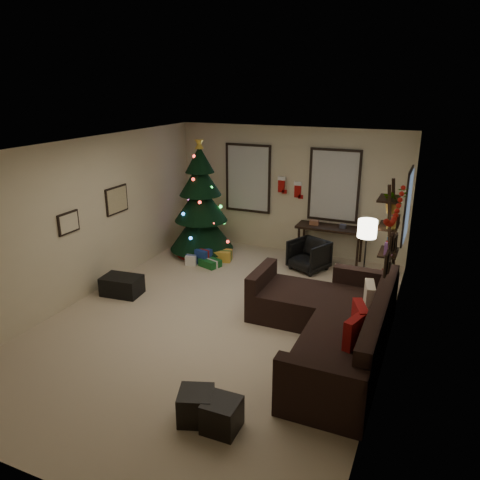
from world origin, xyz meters
name	(u,v)px	position (x,y,z in m)	size (l,w,h in m)	color
floor	(219,319)	(0.00, 0.00, 0.00)	(7.00, 7.00, 0.00)	#C1AE92
ceiling	(216,147)	(0.00, 0.00, 2.70)	(7.00, 7.00, 0.00)	white
wall_back	(290,191)	(0.00, 3.50, 1.35)	(5.00, 5.00, 0.00)	beige
wall_front	(35,359)	(0.00, -3.50, 1.35)	(5.00, 5.00, 0.00)	beige
wall_left	(85,220)	(-2.50, 0.00, 1.35)	(7.00, 7.00, 0.00)	beige
wall_right	(392,263)	(2.50, 0.00, 1.35)	(7.00, 7.00, 0.00)	beige
window_back_left	(248,178)	(-0.95, 3.47, 1.55)	(1.05, 0.06, 1.50)	#728CB2
window_back_right	(334,186)	(0.95, 3.47, 1.55)	(1.05, 0.06, 1.50)	#728CB2
window_right_wall	(408,206)	(2.47, 2.55, 1.50)	(0.06, 0.90, 1.30)	#728CB2
christmas_tree	(201,207)	(-1.66, 2.57, 1.05)	(1.37, 1.37, 2.54)	black
presents	(204,255)	(-1.41, 2.19, 0.12)	(1.30, 0.89, 0.30)	navy
sofa	(332,326)	(1.80, -0.06, 0.31)	(2.13, 3.07, 0.93)	black
pillow_red_a	(355,333)	(2.21, -0.72, 0.64)	(0.11, 0.42, 0.42)	maroon
pillow_red_b	(360,321)	(2.21, -0.40, 0.64)	(0.12, 0.46, 0.46)	maroon
pillow_cream	(369,298)	(2.21, 0.38, 0.63)	(0.12, 0.43, 0.43)	beige
ottoman_near	(196,406)	(0.78, -2.18, 0.18)	(0.38, 0.38, 0.36)	black
ottoman_far	(222,415)	(1.11, -2.21, 0.18)	(0.37, 0.37, 0.35)	black
desk	(330,231)	(0.99, 3.22, 0.66)	(1.38, 0.49, 0.75)	black
desk_chair	(309,255)	(0.73, 2.57, 0.31)	(0.60, 0.56, 0.62)	black
bookshelf	(390,245)	(2.30, 1.79, 0.99)	(0.30, 0.60, 2.05)	black
potted_plant	(395,196)	(2.30, 1.67, 1.85)	(0.51, 0.44, 0.56)	#4C4C4C
floor_lamp	(367,234)	(1.95, 1.49, 1.22)	(0.31, 0.31, 1.46)	black
art_map	(117,200)	(-2.48, 0.85, 1.50)	(0.04, 0.60, 0.50)	black
art_abstract	(68,223)	(-2.48, -0.40, 1.41)	(0.04, 0.45, 0.35)	black
gallery	(392,248)	(2.48, -0.07, 1.57)	(0.03, 1.25, 0.54)	black
garland	(395,210)	(2.45, 0.17, 2.01)	(0.08, 1.90, 0.30)	#A5140C
stocking_left	(282,184)	(-0.14, 3.38, 1.50)	(0.20, 0.05, 0.36)	#990F0C
stocking_right	(298,190)	(0.19, 3.49, 1.39)	(0.20, 0.05, 0.36)	#990F0C
storage_bin	(122,285)	(-1.97, 0.15, 0.17)	(0.67, 0.45, 0.33)	black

